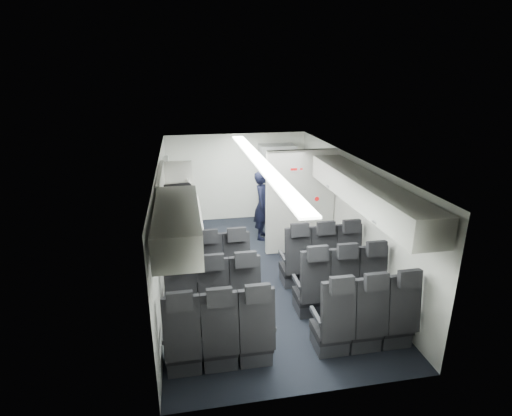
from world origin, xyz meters
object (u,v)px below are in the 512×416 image
object	(u,v)px
boarding_door	(169,204)
carry_on_bag	(179,193)
galley_unit	(277,183)
seat_row_front	(266,267)
seat_row_mid	(278,294)
seat_row_rear	(295,331)
flight_attendant	(262,205)

from	to	relation	value
boarding_door	carry_on_bag	bearing A→B (deg)	-83.23
galley_unit	carry_on_bag	size ratio (longest dim) A/B	4.78
seat_row_front	galley_unit	size ratio (longest dim) A/B	1.75
carry_on_bag	seat_row_mid	bearing A→B (deg)	-40.89
seat_row_mid	carry_on_bag	world-z (taller)	carry_on_bag
seat_row_rear	boarding_door	distance (m)	4.25
seat_row_front	seat_row_mid	distance (m)	0.90
seat_row_mid	carry_on_bag	distance (m)	2.15
seat_row_rear	carry_on_bag	bearing A→B (deg)	128.51
boarding_door	carry_on_bag	size ratio (longest dim) A/B	4.68
seat_row_front	seat_row_rear	bearing A→B (deg)	-90.00
seat_row_front	boarding_door	bearing A→B (deg)	128.16
carry_on_bag	seat_row_rear	bearing A→B (deg)	-61.15
seat_row_front	seat_row_mid	size ratio (longest dim) A/B	1.00
seat_row_front	seat_row_rear	world-z (taller)	same
boarding_door	flight_attendant	distance (m)	2.02
seat_row_rear	boarding_door	world-z (taller)	boarding_door
flight_attendant	seat_row_rear	bearing A→B (deg)	-164.67
boarding_door	seat_row_mid	bearing A→B (deg)	-61.23
flight_attendant	carry_on_bag	size ratio (longest dim) A/B	3.86
seat_row_rear	flight_attendant	size ratio (longest dim) A/B	2.17
seat_row_rear	carry_on_bag	xyz separation A→B (m)	(-1.38, 1.74, 1.41)
galley_unit	flight_attendant	xyz separation A→B (m)	(-0.58, -1.08, -0.18)
seat_row_mid	carry_on_bag	size ratio (longest dim) A/B	8.38
seat_row_front	galley_unit	distance (m)	3.43
seat_row_rear	boarding_door	bearing A→B (deg)	112.87
seat_row_mid	flight_attendant	distance (m)	3.12
seat_row_rear	seat_row_front	bearing A→B (deg)	90.00
galley_unit	carry_on_bag	bearing A→B (deg)	-125.16
flight_attendant	carry_on_bag	world-z (taller)	carry_on_bag
boarding_door	seat_row_front	bearing A→B (deg)	-51.84
seat_row_rear	boarding_door	xyz separation A→B (m)	(-1.64, 3.89, 0.55)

